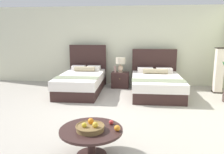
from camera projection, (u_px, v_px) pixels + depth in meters
ground_plane at (109, 117)px, 4.85m from camera, size 10.16×9.86×0.02m
wall_back at (122, 46)px, 7.64m from camera, size 10.16×0.12×2.56m
bed_near_window at (82, 81)px, 6.77m from camera, size 1.25×2.16×1.32m
bed_near_corner at (156, 84)px, 6.51m from camera, size 1.43×2.07×1.21m
nightstand at (120, 80)px, 7.29m from camera, size 0.54×0.42×0.49m
table_lamp at (120, 63)px, 7.20m from camera, size 0.29×0.29×0.46m
vase at (115, 69)px, 7.20m from camera, size 0.08×0.08×0.20m
coffee_table at (91, 135)px, 3.25m from camera, size 0.90×0.90×0.41m
fruit_bowl at (90, 127)px, 3.17m from camera, size 0.40×0.40×0.14m
loose_apple at (111, 122)px, 3.38m from camera, size 0.07×0.07×0.07m
loose_orange at (117, 128)px, 3.15m from camera, size 0.08×0.08×0.08m
floor_lamp_corner at (219, 70)px, 6.60m from camera, size 0.26×0.26×1.31m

